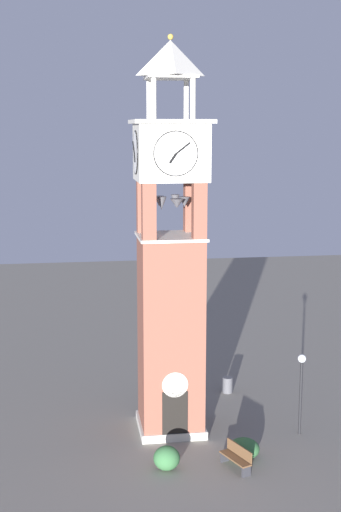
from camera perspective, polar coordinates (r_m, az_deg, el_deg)
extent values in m
plane|color=gray|center=(32.13, 0.00, -13.88)|extent=(80.00, 80.00, 0.00)
cube|color=brown|center=(30.60, 0.00, -6.51)|extent=(2.64, 2.64, 8.62)
cube|color=silver|center=(32.06, 0.00, -13.60)|extent=(2.84, 2.84, 0.35)
cube|color=black|center=(30.46, 0.37, -12.93)|extent=(1.10, 0.04, 2.20)
cylinder|color=silver|center=(29.93, 0.37, -10.47)|extent=(1.10, 0.04, 1.10)
cube|color=brown|center=(28.31, -1.78, 3.54)|extent=(0.56, 0.56, 2.42)
cube|color=brown|center=(28.62, 2.36, 3.61)|extent=(0.56, 0.56, 2.42)
cube|color=brown|center=(30.36, -2.23, 4.01)|extent=(0.56, 0.56, 2.42)
cube|color=brown|center=(30.65, 1.65, 4.07)|extent=(0.56, 0.56, 2.42)
cube|color=silver|center=(29.62, 0.00, 1.61)|extent=(2.80, 2.80, 0.12)
cone|color=#4C4C51|center=(29.50, 1.15, 4.44)|extent=(0.47, 0.47, 0.43)
cone|color=#4C4C51|center=(29.99, 0.38, 4.54)|extent=(0.37, 0.37, 0.52)
cone|color=#4C4C51|center=(29.78, -0.93, 4.49)|extent=(0.44, 0.44, 0.44)
cone|color=#4C4C51|center=(28.97, -0.74, 4.33)|extent=(0.42, 0.42, 0.54)
cone|color=#4C4C51|center=(28.91, 0.53, 4.31)|extent=(0.57, 0.57, 0.38)
cube|color=silver|center=(29.29, 0.00, 8.46)|extent=(2.88, 2.88, 2.35)
cylinder|color=white|center=(27.85, 0.44, 8.35)|extent=(1.78, 0.05, 1.78)
torus|color=black|center=(27.85, 0.44, 8.35)|extent=(1.81, 0.06, 1.81)
cube|color=black|center=(27.77, 0.19, 7.97)|extent=(0.33, 0.03, 0.42)
cube|color=black|center=(27.82, 1.04, 8.80)|extent=(0.60, 0.03, 0.48)
cylinder|color=white|center=(30.73, -0.40, 8.55)|extent=(1.78, 0.05, 1.78)
torus|color=black|center=(30.73, -0.40, 8.55)|extent=(1.81, 0.06, 1.81)
cube|color=black|center=(30.78, -0.65, 8.21)|extent=(0.33, 0.03, 0.42)
cube|color=black|center=(30.82, 0.11, 8.96)|extent=(0.60, 0.03, 0.48)
cylinder|color=white|center=(29.11, -2.87, 8.43)|extent=(0.05, 1.78, 1.78)
torus|color=black|center=(29.11, -2.87, 8.43)|extent=(0.06, 1.81, 1.81)
cube|color=black|center=(28.99, -2.96, 8.06)|extent=(0.03, 0.33, 0.42)
cube|color=black|center=(29.38, -3.05, 8.87)|extent=(0.03, 0.60, 0.48)
cylinder|color=white|center=(29.53, 2.83, 8.46)|extent=(0.05, 1.78, 1.78)
torus|color=black|center=(29.53, 2.83, 8.46)|extent=(0.06, 1.81, 1.81)
cube|color=black|center=(29.43, 2.99, 8.09)|extent=(0.03, 0.33, 0.42)
cube|color=black|center=(29.81, 2.85, 8.90)|extent=(0.03, 0.60, 0.48)
cube|color=silver|center=(29.27, 0.00, 10.91)|extent=(3.24, 3.24, 0.16)
cylinder|color=silver|center=(28.40, -1.38, 12.72)|extent=(0.22, 0.22, 1.63)
cylinder|color=silver|center=(28.64, 1.84, 12.70)|extent=(0.22, 0.22, 1.63)
cylinder|color=silver|center=(29.97, -1.76, 12.60)|extent=(0.22, 0.22, 1.63)
cylinder|color=silver|center=(30.19, 1.30, 12.59)|extent=(0.22, 0.22, 1.63)
cube|color=silver|center=(29.34, 0.00, 14.36)|extent=(2.02, 2.02, 0.12)
pyramid|color=silver|center=(29.40, 0.00, 15.85)|extent=(2.02, 2.02, 1.41)
sphere|color=#B79338|center=(29.49, 0.00, 17.44)|extent=(0.24, 0.24, 0.24)
cube|color=brown|center=(28.65, 5.31, -16.11)|extent=(1.01, 1.65, 0.06)
cube|color=brown|center=(28.63, 5.64, -15.51)|extent=(0.65, 1.50, 0.44)
cube|color=#2D2D33|center=(28.25, 6.19, -17.08)|extent=(0.40, 0.22, 0.42)
cube|color=#2D2D33|center=(29.28, 4.44, -16.00)|extent=(0.40, 0.22, 0.42)
cylinder|color=black|center=(31.52, 10.56, -11.34)|extent=(0.12, 0.12, 3.26)
sphere|color=silver|center=(30.90, 10.67, -8.23)|extent=(0.36, 0.36, 0.36)
cylinder|color=#4C4C51|center=(36.08, 4.68, -10.43)|extent=(0.52, 0.52, 0.80)
ellipsoid|color=#336638|center=(29.57, 6.02, -15.35)|extent=(1.27, 1.27, 0.80)
ellipsoid|color=#336638|center=(28.51, -0.31, -16.15)|extent=(1.05, 1.05, 0.95)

